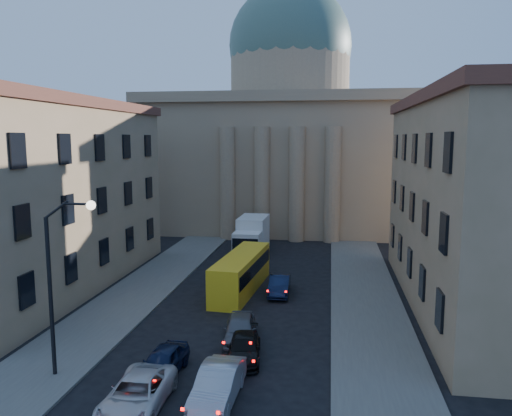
# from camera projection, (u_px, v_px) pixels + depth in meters

# --- Properties ---
(sidewalk_left) EXTENTS (5.00, 60.00, 0.15)m
(sidewalk_left) POSITION_uv_depth(u_px,v_px,m) (120.00, 307.00, 34.59)
(sidewalk_left) COLOR #56544E
(sidewalk_left) RESTS_ON ground
(sidewalk_right) EXTENTS (5.00, 60.00, 0.15)m
(sidewalk_right) POSITION_uv_depth(u_px,v_px,m) (370.00, 320.00, 32.09)
(sidewalk_right) COLOR #56544E
(sidewalk_right) RESTS_ON ground
(church) EXTENTS (68.02, 28.76, 36.60)m
(church) POSITION_uv_depth(u_px,v_px,m) (289.00, 137.00, 68.41)
(church) COLOR #8F7358
(church) RESTS_ON ground
(building_left) EXTENTS (11.60, 26.60, 14.70)m
(building_left) POSITION_uv_depth(u_px,v_px,m) (34.00, 194.00, 38.74)
(building_left) COLOR tan
(building_left) RESTS_ON ground
(building_right) EXTENTS (11.60, 26.60, 14.70)m
(building_right) POSITION_uv_depth(u_px,v_px,m) (497.00, 202.00, 33.74)
(building_right) COLOR tan
(building_right) RESTS_ON ground
(street_lamp) EXTENTS (2.62, 0.44, 8.83)m
(street_lamp) POSITION_uv_depth(u_px,v_px,m) (59.00, 273.00, 23.85)
(street_lamp) COLOR black
(street_lamp) RESTS_ON ground
(car_left_near) EXTENTS (1.92, 4.24, 1.41)m
(car_left_near) POSITION_uv_depth(u_px,v_px,m) (163.00, 362.00, 24.67)
(car_left_near) COLOR black
(car_left_near) RESTS_ON ground
(car_right_near) EXTENTS (1.80, 4.84, 1.58)m
(car_right_near) POSITION_uv_depth(u_px,v_px,m) (218.00, 385.00, 22.21)
(car_right_near) COLOR #94969B
(car_right_near) RESTS_ON ground
(car_left_mid) EXTENTS (2.48, 5.20, 1.43)m
(car_left_mid) POSITION_uv_depth(u_px,v_px,m) (137.00, 394.00, 21.56)
(car_left_mid) COLOR silver
(car_left_mid) RESTS_ON ground
(car_right_mid) EXTENTS (2.26, 4.46, 1.24)m
(car_right_mid) POSITION_uv_depth(u_px,v_px,m) (244.00, 348.00, 26.57)
(car_right_mid) COLOR black
(car_right_mid) RESTS_ON ground
(car_right_far) EXTENTS (2.35, 4.71, 1.54)m
(car_right_far) POSITION_uv_depth(u_px,v_px,m) (240.00, 329.00, 28.76)
(car_right_far) COLOR #525358
(car_right_far) RESTS_ON ground
(car_right_distant) EXTENTS (1.60, 4.30, 1.41)m
(car_right_distant) POSITION_uv_depth(u_px,v_px,m) (279.00, 285.00, 37.58)
(car_right_distant) COLOR black
(car_right_distant) RESTS_ON ground
(city_bus) EXTENTS (3.14, 10.21, 2.83)m
(city_bus) POSITION_uv_depth(u_px,v_px,m) (241.00, 271.00, 38.37)
(city_bus) COLOR yellow
(city_bus) RESTS_ON ground
(box_truck) EXTENTS (2.82, 6.85, 3.73)m
(box_truck) POSITION_uv_depth(u_px,v_px,m) (252.00, 237.00, 50.42)
(box_truck) COLOR silver
(box_truck) RESTS_ON ground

